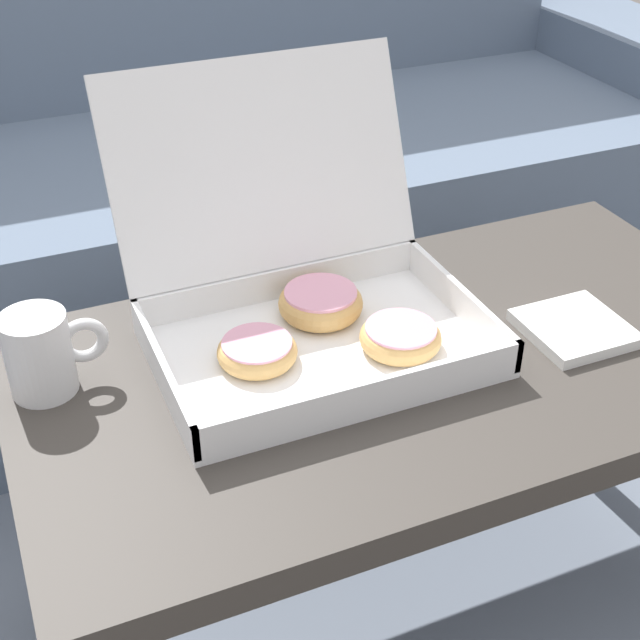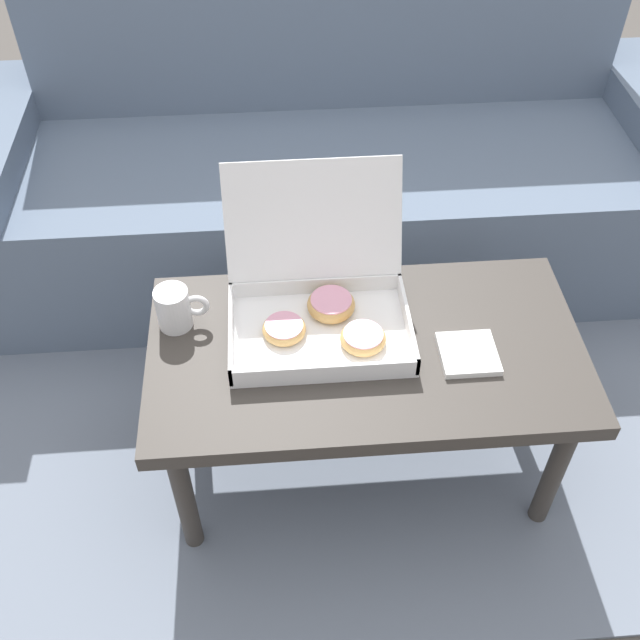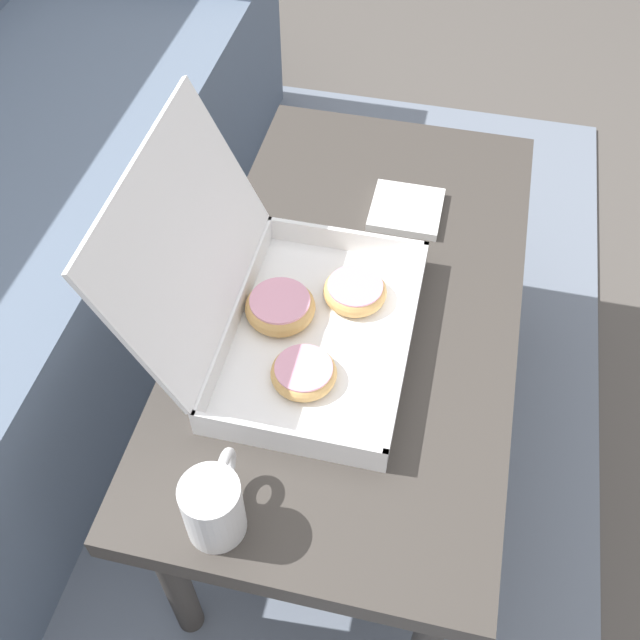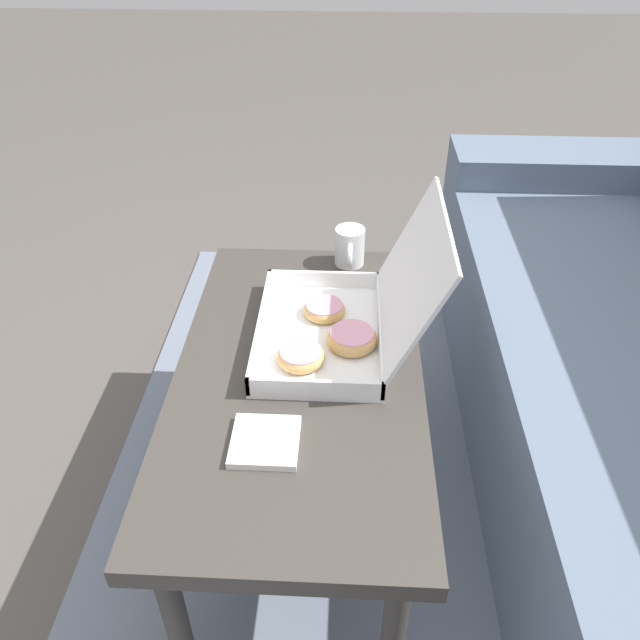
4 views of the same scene
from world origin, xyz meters
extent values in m
plane|color=#514C47|center=(0.00, 0.00, 0.00)|extent=(12.00, 12.00, 0.00)
cube|color=slate|center=(0.00, 0.30, 0.01)|extent=(2.35, 1.75, 0.01)
cube|color=slate|center=(0.00, 0.63, 0.22)|extent=(1.75, 0.57, 0.43)
cube|color=slate|center=(-0.99, 0.73, 0.27)|extent=(0.24, 0.77, 0.53)
cube|color=#3D3833|center=(0.00, -0.08, 0.42)|extent=(0.95, 0.51, 0.04)
cylinder|color=#3D3833|center=(-0.41, -0.27, 0.20)|extent=(0.04, 0.04, 0.40)
cylinder|color=#3D3833|center=(0.41, -0.27, 0.20)|extent=(0.04, 0.04, 0.40)
cylinder|color=#3D3833|center=(-0.41, 0.11, 0.20)|extent=(0.04, 0.04, 0.40)
cylinder|color=#3D3833|center=(0.41, 0.11, 0.20)|extent=(0.04, 0.04, 0.40)
cube|color=white|center=(-0.10, -0.04, 0.45)|extent=(0.39, 0.27, 0.01)
cube|color=white|center=(-0.10, -0.17, 0.47)|extent=(0.39, 0.01, 0.04)
cube|color=white|center=(-0.10, 0.09, 0.47)|extent=(0.39, 0.01, 0.04)
cube|color=white|center=(-0.29, -0.04, 0.47)|extent=(0.01, 0.27, 0.04)
cube|color=white|center=(0.09, -0.04, 0.47)|extent=(0.01, 0.27, 0.04)
cube|color=white|center=(-0.10, 0.15, 0.61)|extent=(0.39, 0.11, 0.25)
torus|color=tan|center=(-0.18, -0.04, 0.46)|extent=(0.10, 0.10, 0.03)
cylinder|color=pink|center=(-0.18, -0.04, 0.47)|extent=(0.08, 0.08, 0.01)
torus|color=tan|center=(-0.07, 0.03, 0.47)|extent=(0.11, 0.11, 0.03)
cylinder|color=pink|center=(-0.07, 0.03, 0.48)|extent=(0.09, 0.09, 0.02)
torus|color=tan|center=(-0.01, -0.08, 0.46)|extent=(0.10, 0.10, 0.03)
cylinder|color=pink|center=(-0.01, -0.08, 0.47)|extent=(0.09, 0.09, 0.01)
cylinder|color=white|center=(-0.41, 0.02, 0.49)|extent=(0.08, 0.08, 0.10)
torus|color=white|center=(-0.36, 0.02, 0.50)|extent=(0.06, 0.01, 0.06)
cube|color=white|center=(0.21, -0.13, 0.45)|extent=(0.12, 0.12, 0.02)
camera|label=1|loc=(-0.44, -0.85, 1.07)|focal=50.00mm
camera|label=2|loc=(-0.18, -1.15, 1.65)|focal=42.00mm
camera|label=3|loc=(-0.77, -0.20, 1.34)|focal=42.00mm
camera|label=4|loc=(0.97, 0.01, 1.29)|focal=35.00mm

